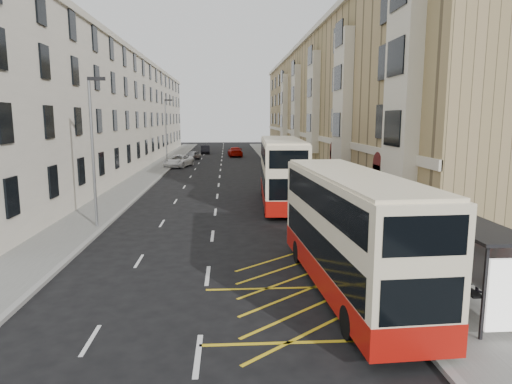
{
  "coord_description": "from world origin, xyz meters",
  "views": [
    {
      "loc": [
        0.8,
        -12.96,
        6.05
      ],
      "look_at": [
        2.15,
        8.31,
        2.55
      ],
      "focal_mm": 32.0,
      "sensor_mm": 36.0,
      "label": 1
    }
  ],
  "objects": [
    {
      "name": "double_decker_front",
      "position": [
        5.0,
        2.05,
        2.14
      ],
      "size": [
        2.98,
        10.64,
        4.2
      ],
      "rotation": [
        0.0,
        0.0,
        0.05
      ],
      "color": "#F5E6BF",
      "rests_on": "ground"
    },
    {
      "name": "pavement_left",
      "position": [
        -7.5,
        30.0,
        0.07
      ],
      "size": [
        3.0,
        120.0,
        0.15
      ],
      "primitive_type": "cube",
      "color": "slate",
      "rests_on": "ground"
    },
    {
      "name": "pavement_right",
      "position": [
        8.0,
        30.0,
        0.07
      ],
      "size": [
        4.0,
        120.0,
        0.15
      ],
      "primitive_type": "cube",
      "color": "slate",
      "rests_on": "ground"
    },
    {
      "name": "pedestrian_far",
      "position": [
        6.35,
        6.86,
        0.99
      ],
      "size": [
        1.06,
        0.69,
        1.68
      ],
      "primitive_type": "imported",
      "rotation": [
        0.0,
        0.0,
        2.84
      ],
      "color": "black",
      "rests_on": "pavement_right"
    },
    {
      "name": "litter_bin",
      "position": [
        6.7,
        -0.1,
        0.67
      ],
      "size": [
        0.6,
        0.6,
        1.0
      ],
      "color": "black",
      "rests_on": "pavement_right"
    },
    {
      "name": "pedestrian_mid",
      "position": [
        9.24,
        1.19,
        1.03
      ],
      "size": [
        0.96,
        0.8,
        1.77
      ],
      "primitive_type": "imported",
      "rotation": [
        0.0,
        0.0,
        0.17
      ],
      "color": "black",
      "rests_on": "pavement_right"
    },
    {
      "name": "double_decker_rear",
      "position": [
        4.56,
        18.21,
        2.34
      ],
      "size": [
        3.24,
        11.63,
        4.59
      ],
      "rotation": [
        0.0,
        0.0,
        -0.05
      ],
      "color": "#F5E6BF",
      "rests_on": "ground"
    },
    {
      "name": "street_lamp_far",
      "position": [
        -6.35,
        42.0,
        4.64
      ],
      "size": [
        0.93,
        0.18,
        8.0
      ],
      "color": "gray",
      "rests_on": "pavement_left"
    },
    {
      "name": "car_silver",
      "position": [
        -4.21,
        53.01,
        0.63
      ],
      "size": [
        2.7,
        4.01,
        1.27
      ],
      "primitive_type": "imported",
      "rotation": [
        0.0,
        0.0,
        -0.36
      ],
      "color": "#999BA0",
      "rests_on": "ground"
    },
    {
      "name": "kerb_left",
      "position": [
        -6.0,
        30.0,
        0.07
      ],
      "size": [
        0.25,
        120.0,
        0.15
      ],
      "primitive_type": "cube",
      "color": "gray",
      "rests_on": "ground"
    },
    {
      "name": "road_markings",
      "position": [
        0.0,
        45.0,
        0.01
      ],
      "size": [
        10.0,
        110.0,
        0.01
      ],
      "primitive_type": null,
      "color": "silver",
      "rests_on": "ground"
    },
    {
      "name": "car_dark",
      "position": [
        -2.9,
        64.55,
        0.69
      ],
      "size": [
        1.66,
        4.26,
        1.38
      ],
      "primitive_type": "imported",
      "rotation": [
        0.0,
        0.0,
        0.05
      ],
      "color": "black",
      "rests_on": "ground"
    },
    {
      "name": "kerb_right",
      "position": [
        6.0,
        30.0,
        0.07
      ],
      "size": [
        0.25,
        120.0,
        0.15
      ],
      "primitive_type": "cube",
      "color": "gray",
      "rests_on": "ground"
    },
    {
      "name": "guard_railing",
      "position": [
        6.25,
        5.75,
        0.86
      ],
      "size": [
        0.06,
        6.56,
        1.01
      ],
      "color": "red",
      "rests_on": "pavement_right"
    },
    {
      "name": "terrace_left",
      "position": [
        -13.43,
        45.5,
        6.52
      ],
      "size": [
        9.18,
        79.0,
        13.25
      ],
      "color": "silver",
      "rests_on": "ground"
    },
    {
      "name": "bus_shelter",
      "position": [
        8.34,
        -0.39,
        2.14
      ],
      "size": [
        1.65,
        4.25,
        2.7
      ],
      "color": "black",
      "rests_on": "pavement_right"
    },
    {
      "name": "pedestrian_near",
      "position": [
        6.75,
        -1.33,
        0.94
      ],
      "size": [
        0.69,
        0.62,
        1.59
      ],
      "primitive_type": "imported",
      "rotation": [
        0.0,
        0.0,
        3.66
      ],
      "color": "black",
      "rests_on": "pavement_right"
    },
    {
      "name": "car_red",
      "position": [
        2.05,
        58.36,
        0.75
      ],
      "size": [
        2.41,
        5.28,
        1.5
      ],
      "primitive_type": "imported",
      "rotation": [
        0.0,
        0.0,
        3.2
      ],
      "color": "#9B0600",
      "rests_on": "ground"
    },
    {
      "name": "ground",
      "position": [
        0.0,
        0.0,
        0.0
      ],
      "size": [
        200.0,
        200.0,
        0.0
      ],
      "primitive_type": "plane",
      "color": "black",
      "rests_on": "ground"
    },
    {
      "name": "terrace_right",
      "position": [
        14.88,
        45.38,
        7.52
      ],
      "size": [
        10.75,
        79.0,
        15.25
      ],
      "color": "tan",
      "rests_on": "ground"
    },
    {
      "name": "street_lamp_near",
      "position": [
        -6.35,
        12.0,
        4.64
      ],
      "size": [
        0.93,
        0.18,
        8.0
      ],
      "color": "gray",
      "rests_on": "pavement_left"
    },
    {
      "name": "white_van",
      "position": [
        -5.2,
        43.53,
        0.74
      ],
      "size": [
        3.81,
        5.81,
        1.49
      ],
      "primitive_type": "imported",
      "rotation": [
        0.0,
        0.0,
        -0.27
      ],
      "color": "white",
      "rests_on": "ground"
    }
  ]
}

